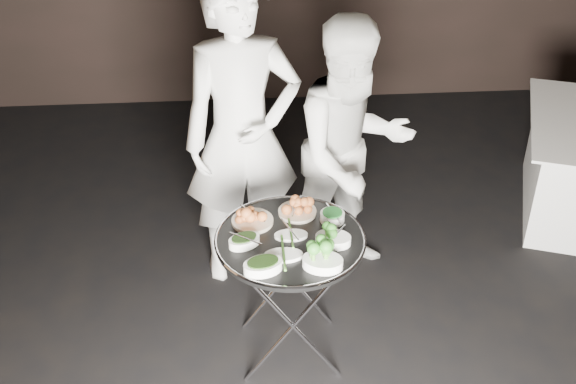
{
  "coord_description": "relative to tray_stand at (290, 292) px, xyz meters",
  "views": [
    {
      "loc": [
        -0.35,
        -2.48,
        2.93
      ],
      "look_at": [
        -0.14,
        0.5,
        0.95
      ],
      "focal_mm": 45.0,
      "sensor_mm": 36.0,
      "label": 1
    }
  ],
  "objects": [
    {
      "name": "spinach_bowl_a",
      "position": [
        -0.23,
        -0.04,
        0.38
      ],
      "size": [
        0.19,
        0.16,
        0.07
      ],
      "rotation": [
        0.0,
        0.0,
        0.43
      ],
      "color": "white",
      "rests_on": "serving_tray"
    },
    {
      "name": "spinach_bowl_b",
      "position": [
        -0.14,
        -0.24,
        0.39
      ],
      "size": [
        0.21,
        0.17,
        0.08
      ],
      "rotation": [
        0.0,
        0.0,
        0.28
      ],
      "color": "white",
      "rests_on": "serving_tray"
    },
    {
      "name": "tray_stand",
      "position": [
        0.0,
        0.0,
        0.0
      ],
      "size": [
        0.52,
        0.44,
        0.76
      ],
      "rotation": [
        0.0,
        0.0,
        0.04
      ],
      "color": "silver",
      "rests_on": "floor"
    },
    {
      "name": "waiter_right",
      "position": [
        0.41,
        0.72,
        0.4
      ],
      "size": [
        0.96,
        0.86,
        1.64
      ],
      "primitive_type": "imported",
      "rotation": [
        0.0,
        0.0,
        0.36
      ],
      "color": "silver",
      "rests_on": "floor"
    },
    {
      "name": "serving_tray",
      "position": [
        -0.0,
        0.0,
        0.34
      ],
      "size": [
        0.75,
        0.75,
        0.04
      ],
      "color": "black",
      "rests_on": "tray_stand"
    },
    {
      "name": "waiter_left",
      "position": [
        -0.22,
        0.75,
        0.51
      ],
      "size": [
        0.75,
        0.57,
        1.87
      ],
      "primitive_type": "imported",
      "rotation": [
        0.0,
        0.0,
        0.19
      ],
      "color": "silver",
      "rests_on": "floor"
    },
    {
      "name": "potato_plate_a",
      "position": [
        -0.18,
        0.15,
        0.38
      ],
      "size": [
        0.21,
        0.21,
        0.08
      ],
      "rotation": [
        0.0,
        0.0,
        0.17
      ],
      "color": "beige",
      "rests_on": "serving_tray"
    },
    {
      "name": "greens_bowl",
      "position": [
        0.23,
        0.13,
        0.38
      ],
      "size": [
        0.13,
        0.13,
        0.07
      ],
      "rotation": [
        0.0,
        0.0,
        -0.04
      ],
      "color": "white",
      "rests_on": "serving_tray"
    },
    {
      "name": "broccoli_bowl_a",
      "position": [
        0.21,
        -0.05,
        0.38
      ],
      "size": [
        0.2,
        0.16,
        0.07
      ],
      "rotation": [
        0.0,
        0.0,
        -0.22
      ],
      "color": "white",
      "rests_on": "serving_tray"
    },
    {
      "name": "asparagus_plate_b",
      "position": [
        -0.04,
        -0.14,
        0.37
      ],
      "size": [
        0.19,
        0.1,
        0.04
      ],
      "rotation": [
        0.0,
        0.0,
        0.0
      ],
      "color": "white",
      "rests_on": "serving_tray"
    },
    {
      "name": "serving_utensils",
      "position": [
        0.02,
        0.07,
        0.4
      ],
      "size": [
        0.58,
        0.43,
        0.01
      ],
      "color": "silver",
      "rests_on": "serving_tray"
    },
    {
      "name": "potato_plate_b",
      "position": [
        0.05,
        0.21,
        0.38
      ],
      "size": [
        0.21,
        0.21,
        0.07
      ],
      "rotation": [
        0.0,
        0.0,
        0.43
      ],
      "color": "beige",
      "rests_on": "serving_tray"
    },
    {
      "name": "asparagus_plate_a",
      "position": [
        0.0,
        0.01,
        0.36
      ],
      "size": [
        0.17,
        0.1,
        0.03
      ],
      "rotation": [
        0.0,
        0.0,
        0.02
      ],
      "color": "white",
      "rests_on": "serving_tray"
    },
    {
      "name": "broccoli_bowl_b",
      "position": [
        0.13,
        -0.23,
        0.39
      ],
      "size": [
        0.22,
        0.18,
        0.08
      ],
      "rotation": [
        0.0,
        0.0,
        -0.25
      ],
      "color": "white",
      "rests_on": "serving_tray"
    }
  ]
}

